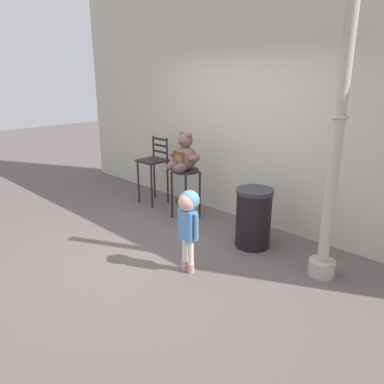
{
  "coord_description": "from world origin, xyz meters",
  "views": [
    {
      "loc": [
        3.31,
        -2.67,
        2.16
      ],
      "look_at": [
        0.02,
        0.67,
        0.66
      ],
      "focal_mm": 35.1,
      "sensor_mm": 36.0,
      "label": 1
    }
  ],
  "objects_px": {
    "bar_chair_empty": "(154,165)",
    "child_walking": "(188,214)",
    "bar_stool_with_teddy": "(186,183)",
    "teddy_bear": "(184,156)",
    "lamppost": "(333,170)",
    "trash_bin": "(253,218)"
  },
  "relations": [
    {
      "from": "bar_stool_with_teddy",
      "to": "child_walking",
      "type": "relative_size",
      "value": 0.81
    },
    {
      "from": "bar_chair_empty",
      "to": "child_walking",
      "type": "bearing_deg",
      "value": -30.98
    },
    {
      "from": "teddy_bear",
      "to": "trash_bin",
      "type": "relative_size",
      "value": 0.73
    },
    {
      "from": "child_walking",
      "to": "bar_stool_with_teddy",
      "type": "bearing_deg",
      "value": -21.68
    },
    {
      "from": "bar_stool_with_teddy",
      "to": "bar_chair_empty",
      "type": "height_order",
      "value": "bar_chair_empty"
    },
    {
      "from": "teddy_bear",
      "to": "lamppost",
      "type": "bearing_deg",
      "value": -3.28
    },
    {
      "from": "bar_stool_with_teddy",
      "to": "child_walking",
      "type": "height_order",
      "value": "child_walking"
    },
    {
      "from": "bar_stool_with_teddy",
      "to": "teddy_bear",
      "type": "xyz_separation_m",
      "value": [
        0.0,
        -0.03,
        0.42
      ]
    },
    {
      "from": "teddy_bear",
      "to": "bar_chair_empty",
      "type": "xyz_separation_m",
      "value": [
        -0.89,
        0.15,
        -0.31
      ]
    },
    {
      "from": "child_walking",
      "to": "teddy_bear",
      "type": "bearing_deg",
      "value": -20.96
    },
    {
      "from": "bar_stool_with_teddy",
      "to": "lamppost",
      "type": "relative_size",
      "value": 0.26
    },
    {
      "from": "trash_bin",
      "to": "bar_chair_empty",
      "type": "xyz_separation_m",
      "value": [
        -2.21,
        0.21,
        0.28
      ]
    },
    {
      "from": "bar_stool_with_teddy",
      "to": "teddy_bear",
      "type": "relative_size",
      "value": 1.37
    },
    {
      "from": "bar_stool_with_teddy",
      "to": "lamppost",
      "type": "distance_m",
      "value": 2.41
    },
    {
      "from": "child_walking",
      "to": "bar_chair_empty",
      "type": "height_order",
      "value": "bar_chair_empty"
    },
    {
      "from": "teddy_bear",
      "to": "lamppost",
      "type": "distance_m",
      "value": 2.33
    },
    {
      "from": "teddy_bear",
      "to": "trash_bin",
      "type": "height_order",
      "value": "teddy_bear"
    },
    {
      "from": "trash_bin",
      "to": "bar_chair_empty",
      "type": "bearing_deg",
      "value": 174.61
    },
    {
      "from": "bar_stool_with_teddy",
      "to": "trash_bin",
      "type": "distance_m",
      "value": 1.34
    },
    {
      "from": "teddy_bear",
      "to": "trash_bin",
      "type": "distance_m",
      "value": 1.45
    },
    {
      "from": "trash_bin",
      "to": "teddy_bear",
      "type": "bearing_deg",
      "value": 177.28
    },
    {
      "from": "bar_stool_with_teddy",
      "to": "bar_chair_empty",
      "type": "distance_m",
      "value": 0.9
    }
  ]
}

